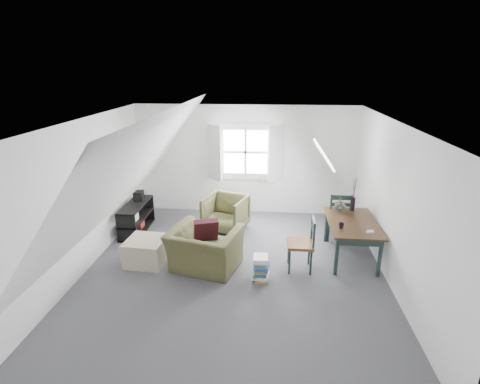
# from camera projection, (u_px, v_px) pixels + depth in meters

# --- Properties ---
(floor) EXTENTS (5.50, 5.50, 0.00)m
(floor) POSITION_uv_depth(u_px,v_px,m) (234.00, 270.00, 6.36)
(floor) COLOR #4A4A4E
(floor) RESTS_ON ground
(ceiling) EXTENTS (5.50, 5.50, 0.00)m
(ceiling) POSITION_uv_depth(u_px,v_px,m) (233.00, 123.00, 5.56)
(ceiling) COLOR white
(ceiling) RESTS_ON wall_back
(wall_back) EXTENTS (5.00, 0.00, 5.00)m
(wall_back) POSITION_uv_depth(u_px,v_px,m) (246.00, 160.00, 8.56)
(wall_back) COLOR white
(wall_back) RESTS_ON ground
(wall_front) EXTENTS (5.00, 0.00, 5.00)m
(wall_front) POSITION_uv_depth(u_px,v_px,m) (203.00, 306.00, 3.37)
(wall_front) COLOR white
(wall_front) RESTS_ON ground
(wall_left) EXTENTS (0.00, 5.50, 5.50)m
(wall_left) POSITION_uv_depth(u_px,v_px,m) (83.00, 197.00, 6.16)
(wall_left) COLOR white
(wall_left) RESTS_ON ground
(wall_right) EXTENTS (0.00, 5.50, 5.50)m
(wall_right) POSITION_uv_depth(u_px,v_px,m) (395.00, 206.00, 5.76)
(wall_right) COLOR white
(wall_right) RESTS_ON ground
(slope_left) EXTENTS (3.19, 5.50, 4.48)m
(slope_left) POSITION_uv_depth(u_px,v_px,m) (136.00, 168.00, 5.92)
(slope_left) COLOR white
(slope_left) RESTS_ON wall_left
(slope_right) EXTENTS (3.19, 5.50, 4.48)m
(slope_right) POSITION_uv_depth(u_px,v_px,m) (335.00, 172.00, 5.67)
(slope_right) COLOR white
(slope_right) RESTS_ON wall_right
(dormer_window) EXTENTS (1.71, 0.35, 1.30)m
(dormer_window) POSITION_uv_depth(u_px,v_px,m) (245.00, 152.00, 8.42)
(dormer_window) COLOR white
(dormer_window) RESTS_ON wall_back
(skylight) EXTENTS (0.35, 0.75, 0.47)m
(skylight) POSITION_uv_depth(u_px,v_px,m) (324.00, 155.00, 6.91)
(skylight) COLOR white
(skylight) RESTS_ON slope_right
(armchair_near) EXTENTS (1.32, 1.22, 0.72)m
(armchair_near) POSITION_uv_depth(u_px,v_px,m) (206.00, 268.00, 6.43)
(armchair_near) COLOR #484826
(armchair_near) RESTS_ON floor
(armchair_far) EXTENTS (1.02, 1.03, 0.75)m
(armchair_far) POSITION_uv_depth(u_px,v_px,m) (226.00, 229.00, 7.95)
(armchair_far) COLOR #484826
(armchair_far) RESTS_ON floor
(throw_pillow) EXTENTS (0.46, 0.36, 0.43)m
(throw_pillow) POSITION_uv_depth(u_px,v_px,m) (206.00, 230.00, 6.37)
(throw_pillow) COLOR #350E16
(throw_pillow) RESTS_ON armchair_near
(ottoman) EXTENTS (0.71, 0.71, 0.44)m
(ottoman) POSITION_uv_depth(u_px,v_px,m) (147.00, 251.00, 6.56)
(ottoman) COLOR tan
(ottoman) RESTS_ON floor
(dining_table) EXTENTS (0.84, 1.40, 0.70)m
(dining_table) POSITION_uv_depth(u_px,v_px,m) (352.00, 226.00, 6.61)
(dining_table) COLOR #331E0E
(dining_table) RESTS_ON floor
(demijohn) EXTENTS (0.20, 0.20, 0.28)m
(demijohn) POSITION_uv_depth(u_px,v_px,m) (340.00, 206.00, 6.98)
(demijohn) COLOR silver
(demijohn) RESTS_ON dining_table
(vase_twigs) EXTENTS (0.08, 0.09, 0.64)m
(vase_twigs) POSITION_uv_depth(u_px,v_px,m) (353.00, 203.00, 7.04)
(vase_twigs) COLOR black
(vase_twigs) RESTS_ON dining_table
(cup) EXTENTS (0.12, 0.12, 0.09)m
(cup) POSITION_uv_depth(u_px,v_px,m) (341.00, 228.00, 6.32)
(cup) COLOR black
(cup) RESTS_ON dining_table
(paper_box) EXTENTS (0.12, 0.09, 0.04)m
(paper_box) POSITION_uv_depth(u_px,v_px,m) (371.00, 232.00, 6.13)
(paper_box) COLOR white
(paper_box) RESTS_ON dining_table
(dining_chair_far) EXTENTS (0.46, 0.46, 0.99)m
(dining_chair_far) POSITION_uv_depth(u_px,v_px,m) (338.00, 215.00, 7.37)
(dining_chair_far) COLOR brown
(dining_chair_far) RESTS_ON floor
(dining_chair_near) EXTENTS (0.44, 0.44, 0.93)m
(dining_chair_near) POSITION_uv_depth(u_px,v_px,m) (303.00, 243.00, 6.25)
(dining_chair_near) COLOR brown
(dining_chair_near) RESTS_ON floor
(media_shelf) EXTENTS (0.39, 1.17, 0.60)m
(media_shelf) POSITION_uv_depth(u_px,v_px,m) (136.00, 219.00, 7.78)
(media_shelf) COLOR black
(media_shelf) RESTS_ON floor
(electronics_box) EXTENTS (0.20, 0.27, 0.20)m
(electronics_box) POSITION_uv_depth(u_px,v_px,m) (139.00, 196.00, 7.92)
(electronics_box) COLOR black
(electronics_box) RESTS_ON media_shelf
(magazine_stack) EXTENTS (0.30, 0.36, 0.40)m
(magazine_stack) POSITION_uv_depth(u_px,v_px,m) (261.00, 268.00, 6.04)
(magazine_stack) COLOR #B29933
(magazine_stack) RESTS_ON floor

